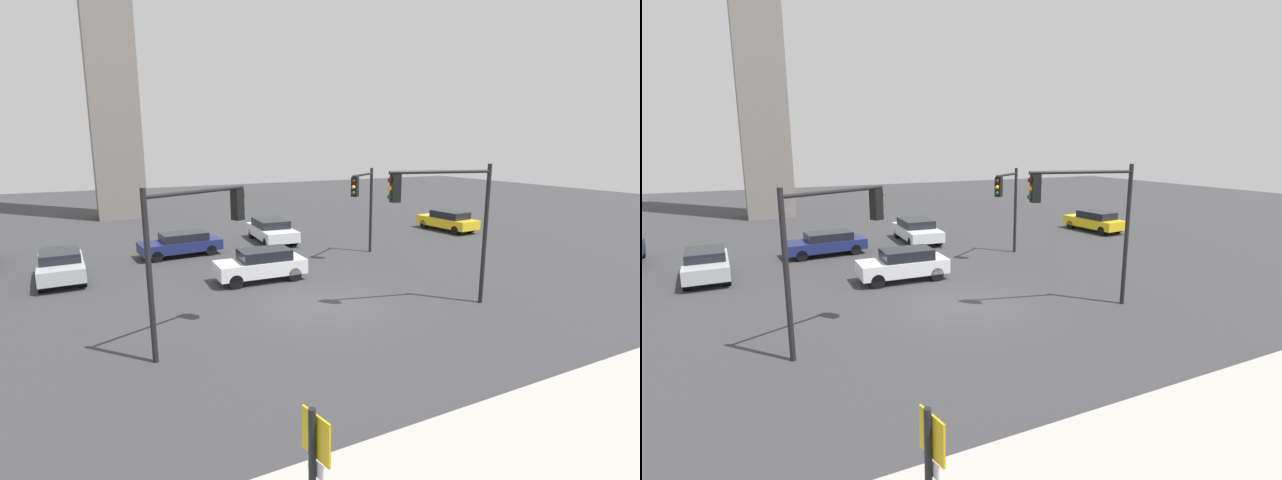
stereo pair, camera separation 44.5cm
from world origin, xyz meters
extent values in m
plane|color=#38383A|center=(0.00, 0.00, 0.00)|extent=(104.70, 104.70, 0.00)
cube|color=#A8A59E|center=(0.00, -10.05, 0.07)|extent=(37.69, 3.89, 0.15)
cube|color=gold|center=(-5.65, -10.61, 2.54)|extent=(0.13, 0.56, 0.61)
cube|color=white|center=(-5.65, -10.61, 2.08)|extent=(0.09, 0.31, 0.22)
cylinder|color=black|center=(6.57, 6.65, 2.38)|extent=(0.16, 0.16, 4.76)
cylinder|color=black|center=(5.50, 5.87, 4.46)|extent=(2.21, 1.65, 0.12)
cube|color=black|center=(4.63, 5.24, 3.91)|extent=(0.45, 0.45, 1.00)
sphere|color=#4C0F0C|center=(4.47, 5.12, 4.21)|extent=(0.20, 0.20, 0.20)
sphere|color=yellow|center=(4.47, 5.12, 3.91)|extent=(0.20, 0.20, 0.20)
sphere|color=#14471E|center=(4.47, 5.12, 3.61)|extent=(0.20, 0.20, 0.20)
cylinder|color=black|center=(5.62, -2.63, 2.69)|extent=(0.16, 0.16, 5.38)
cylinder|color=black|center=(3.70, -2.15, 5.10)|extent=(3.86, 1.09, 0.12)
cube|color=black|center=(2.03, -1.73, 4.55)|extent=(0.39, 0.39, 1.00)
sphere|color=#4C0F0C|center=(1.83, -1.68, 4.85)|extent=(0.20, 0.20, 0.20)
sphere|color=yellow|center=(1.83, -1.68, 4.55)|extent=(0.20, 0.20, 0.20)
sphere|color=#14471E|center=(1.83, -1.68, 4.25)|extent=(0.20, 0.20, 0.20)
cylinder|color=black|center=(-6.49, -2.12, 2.49)|extent=(0.16, 0.16, 4.98)
cylinder|color=black|center=(-4.86, -1.33, 4.72)|extent=(3.31, 1.68, 0.12)
cube|color=black|center=(-3.45, -0.65, 4.17)|extent=(0.43, 0.43, 1.00)
sphere|color=#4C0F0C|center=(-3.27, -0.56, 4.47)|extent=(0.20, 0.20, 0.20)
sphere|color=#594714|center=(-3.27, -0.56, 4.17)|extent=(0.20, 0.20, 0.20)
sphere|color=green|center=(-3.27, -0.56, 3.87)|extent=(0.20, 0.20, 0.20)
cube|color=#ADB2B7|center=(-8.99, 8.18, 0.64)|extent=(1.97, 4.20, 0.62)
cube|color=black|center=(-9.00, 8.38, 1.14)|extent=(1.69, 2.37, 0.45)
cylinder|color=black|center=(-8.19, 6.79, 0.32)|extent=(0.35, 0.66, 0.65)
cylinder|color=black|center=(-9.70, 6.74, 0.32)|extent=(0.35, 0.66, 0.65)
cylinder|color=black|center=(-8.28, 9.61, 0.32)|extent=(0.35, 0.66, 0.65)
cylinder|color=black|center=(-9.79, 9.56, 0.32)|extent=(0.35, 0.66, 0.65)
cube|color=silver|center=(2.61, 11.80, 0.62)|extent=(2.29, 4.89, 0.62)
cube|color=black|center=(2.62, 12.04, 1.15)|extent=(1.93, 2.78, 0.52)
cylinder|color=black|center=(3.33, 10.13, 0.31)|extent=(0.40, 0.64, 0.62)
cylinder|color=black|center=(1.69, 10.23, 0.31)|extent=(0.40, 0.64, 0.62)
cylinder|color=black|center=(3.53, 13.37, 0.31)|extent=(0.40, 0.64, 0.62)
cylinder|color=black|center=(1.88, 13.47, 0.31)|extent=(0.40, 0.64, 0.62)
cube|color=yellow|center=(15.06, 9.68, 0.62)|extent=(2.15, 4.47, 0.62)
cube|color=black|center=(15.08, 9.46, 1.15)|extent=(1.77, 2.55, 0.53)
cylinder|color=black|center=(14.21, 11.08, 0.31)|extent=(0.37, 0.64, 0.61)
cylinder|color=black|center=(15.65, 11.21, 0.31)|extent=(0.37, 0.64, 0.61)
cylinder|color=black|center=(14.47, 8.15, 0.31)|extent=(0.37, 0.64, 0.61)
cylinder|color=black|center=(15.92, 8.28, 0.31)|extent=(0.37, 0.64, 0.61)
cube|color=navy|center=(-3.26, 10.65, 0.57)|extent=(4.41, 2.16, 0.56)
cube|color=black|center=(-3.04, 10.66, 1.05)|extent=(2.52, 1.79, 0.47)
cylinder|color=black|center=(-4.65, 9.78, 0.30)|extent=(0.61, 0.37, 0.59)
cylinder|color=black|center=(-4.77, 11.28, 0.30)|extent=(0.61, 0.37, 0.59)
cylinder|color=black|center=(-1.75, 10.01, 0.30)|extent=(0.61, 0.37, 0.59)
cylinder|color=black|center=(-1.86, 11.51, 0.30)|extent=(0.61, 0.37, 0.59)
cube|color=silver|center=(-0.99, 4.12, 0.64)|extent=(4.03, 1.80, 0.65)
cube|color=black|center=(-0.79, 4.11, 1.18)|extent=(2.27, 1.55, 0.52)
cylinder|color=black|center=(-2.37, 3.47, 0.31)|extent=(0.63, 0.32, 0.63)
cylinder|color=black|center=(-2.32, 4.85, 0.31)|extent=(0.63, 0.32, 0.63)
cylinder|color=black|center=(0.34, 3.39, 0.31)|extent=(0.63, 0.32, 0.63)
cylinder|color=black|center=(0.38, 4.76, 0.31)|extent=(0.63, 0.32, 0.63)
camera|label=1|loc=(-8.04, -15.33, 6.17)|focal=26.41mm
camera|label=2|loc=(-7.64, -15.53, 6.17)|focal=26.41mm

